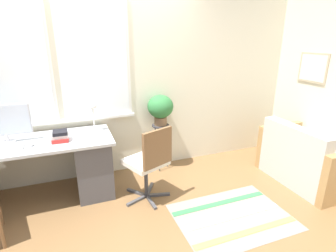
{
  "coord_description": "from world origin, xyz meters",
  "views": [
    {
      "loc": [
        -0.44,
        -2.67,
        1.82
      ],
      "look_at": [
        0.65,
        0.18,
        0.79
      ],
      "focal_mm": 28.0,
      "sensor_mm": 36.0,
      "label": 1
    }
  ],
  "objects_px": {
    "mouse": "(32,144)",
    "couch_loveseat": "(305,161)",
    "office_chair_swivel": "(149,161)",
    "keyboard": "(5,149)",
    "potted_plant": "(160,108)",
    "plant_stand": "(161,131)",
    "desk_lamp": "(93,111)",
    "book_stack": "(60,136)",
    "monitor": "(4,122)"
  },
  "relations": [
    {
      "from": "office_chair_swivel",
      "to": "keyboard",
      "type": "bearing_deg",
      "value": -35.03
    },
    {
      "from": "book_stack",
      "to": "couch_loveseat",
      "type": "height_order",
      "value": "book_stack"
    },
    {
      "from": "couch_loveseat",
      "to": "plant_stand",
      "type": "height_order",
      "value": "couch_loveseat"
    },
    {
      "from": "mouse",
      "to": "potted_plant",
      "type": "relative_size",
      "value": 0.17
    },
    {
      "from": "mouse",
      "to": "couch_loveseat",
      "type": "relative_size",
      "value": 0.06
    },
    {
      "from": "monitor",
      "to": "office_chair_swivel",
      "type": "bearing_deg",
      "value": -20.38
    },
    {
      "from": "couch_loveseat",
      "to": "potted_plant",
      "type": "xyz_separation_m",
      "value": [
        -1.66,
        1.02,
        0.63
      ]
    },
    {
      "from": "monitor",
      "to": "office_chair_swivel",
      "type": "distance_m",
      "value": 1.61
    },
    {
      "from": "monitor",
      "to": "keyboard",
      "type": "bearing_deg",
      "value": -89.11
    },
    {
      "from": "desk_lamp",
      "to": "book_stack",
      "type": "bearing_deg",
      "value": -150.38
    },
    {
      "from": "mouse",
      "to": "book_stack",
      "type": "xyz_separation_m",
      "value": [
        0.28,
        0.03,
        0.04
      ]
    },
    {
      "from": "office_chair_swivel",
      "to": "potted_plant",
      "type": "bearing_deg",
      "value": -141.19
    },
    {
      "from": "potted_plant",
      "to": "plant_stand",
      "type": "bearing_deg",
      "value": 90.0
    },
    {
      "from": "potted_plant",
      "to": "mouse",
      "type": "bearing_deg",
      "value": -167.11
    },
    {
      "from": "monitor",
      "to": "mouse",
      "type": "height_order",
      "value": "monitor"
    },
    {
      "from": "keyboard",
      "to": "potted_plant",
      "type": "xyz_separation_m",
      "value": [
        1.83,
        0.39,
        0.17
      ]
    },
    {
      "from": "couch_loveseat",
      "to": "office_chair_swivel",
      "type": "bearing_deg",
      "value": 81.26
    },
    {
      "from": "mouse",
      "to": "desk_lamp",
      "type": "xyz_separation_m",
      "value": [
        0.68,
        0.25,
        0.23
      ]
    },
    {
      "from": "book_stack",
      "to": "plant_stand",
      "type": "relative_size",
      "value": 0.31
    },
    {
      "from": "keyboard",
      "to": "plant_stand",
      "type": "relative_size",
      "value": 0.52
    },
    {
      "from": "mouse",
      "to": "book_stack",
      "type": "bearing_deg",
      "value": 5.43
    },
    {
      "from": "mouse",
      "to": "office_chair_swivel",
      "type": "relative_size",
      "value": 0.08
    },
    {
      "from": "monitor",
      "to": "keyboard",
      "type": "distance_m",
      "value": 0.31
    },
    {
      "from": "book_stack",
      "to": "plant_stand",
      "type": "distance_m",
      "value": 1.36
    },
    {
      "from": "office_chair_swivel",
      "to": "potted_plant",
      "type": "distance_m",
      "value": 0.91
    },
    {
      "from": "mouse",
      "to": "couch_loveseat",
      "type": "xyz_separation_m",
      "value": [
        3.23,
        -0.66,
        -0.47
      ]
    },
    {
      "from": "monitor",
      "to": "mouse",
      "type": "distance_m",
      "value": 0.38
    },
    {
      "from": "keyboard",
      "to": "couch_loveseat",
      "type": "height_order",
      "value": "couch_loveseat"
    },
    {
      "from": "keyboard",
      "to": "couch_loveseat",
      "type": "bearing_deg",
      "value": -10.3
    },
    {
      "from": "keyboard",
      "to": "book_stack",
      "type": "xyz_separation_m",
      "value": [
        0.53,
        0.05,
        0.05
      ]
    },
    {
      "from": "potted_plant",
      "to": "monitor",
      "type": "bearing_deg",
      "value": -174.74
    },
    {
      "from": "keyboard",
      "to": "mouse",
      "type": "xyz_separation_m",
      "value": [
        0.25,
        0.03,
        0.01
      ]
    },
    {
      "from": "keyboard",
      "to": "desk_lamp",
      "type": "height_order",
      "value": "desk_lamp"
    },
    {
      "from": "desk_lamp",
      "to": "couch_loveseat",
      "type": "height_order",
      "value": "desk_lamp"
    },
    {
      "from": "monitor",
      "to": "book_stack",
      "type": "distance_m",
      "value": 0.59
    },
    {
      "from": "desk_lamp",
      "to": "book_stack",
      "type": "height_order",
      "value": "desk_lamp"
    },
    {
      "from": "desk_lamp",
      "to": "potted_plant",
      "type": "distance_m",
      "value": 0.91
    },
    {
      "from": "potted_plant",
      "to": "office_chair_swivel",
      "type": "bearing_deg",
      "value": -118.64
    },
    {
      "from": "couch_loveseat",
      "to": "potted_plant",
      "type": "bearing_deg",
      "value": 58.41
    },
    {
      "from": "desk_lamp",
      "to": "plant_stand",
      "type": "bearing_deg",
      "value": 6.93
    },
    {
      "from": "plant_stand",
      "to": "potted_plant",
      "type": "xyz_separation_m",
      "value": [
        0.0,
        -0.0,
        0.34
      ]
    },
    {
      "from": "book_stack",
      "to": "plant_stand",
      "type": "xyz_separation_m",
      "value": [
        1.3,
        0.33,
        -0.22
      ]
    },
    {
      "from": "desk_lamp",
      "to": "office_chair_swivel",
      "type": "xyz_separation_m",
      "value": [
        0.52,
        -0.6,
        -0.48
      ]
    },
    {
      "from": "keyboard",
      "to": "office_chair_swivel",
      "type": "bearing_deg",
      "value": -12.48
    },
    {
      "from": "desk_lamp",
      "to": "potted_plant",
      "type": "height_order",
      "value": "potted_plant"
    },
    {
      "from": "book_stack",
      "to": "couch_loveseat",
      "type": "relative_size",
      "value": 0.18
    },
    {
      "from": "monitor",
      "to": "keyboard",
      "type": "height_order",
      "value": "monitor"
    },
    {
      "from": "desk_lamp",
      "to": "office_chair_swivel",
      "type": "bearing_deg",
      "value": -49.14
    },
    {
      "from": "desk_lamp",
      "to": "office_chair_swivel",
      "type": "height_order",
      "value": "desk_lamp"
    },
    {
      "from": "book_stack",
      "to": "office_chair_swivel",
      "type": "distance_m",
      "value": 1.03
    }
  ]
}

